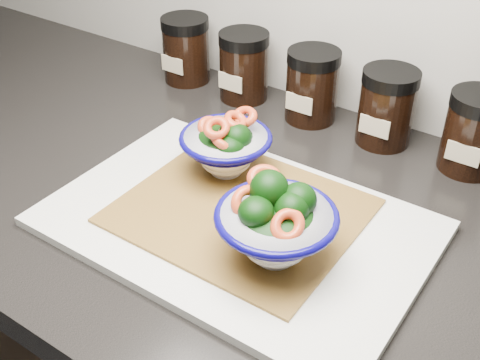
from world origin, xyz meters
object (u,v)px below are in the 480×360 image
Objects in this scene: bowl_left at (227,147)px; spice_jar_e at (474,132)px; spice_jar_b at (244,66)px; cutting_board at (237,224)px; spice_jar_d at (387,107)px; spice_jar_a at (186,49)px; bowl_right at (276,225)px; spice_jar_c at (312,86)px.

spice_jar_e is at bearing 40.18° from bowl_left.
bowl_left is at bearing -61.06° from spice_jar_b.
spice_jar_d reaches higher than cutting_board.
spice_jar_a is at bearing 180.00° from spice_jar_b.
spice_jar_d is at bearing 91.77° from bowl_right.
spice_jar_e is at bearing 0.00° from spice_jar_c.
spice_jar_b is 1.00× the size of spice_jar_c.
spice_jar_a is (-0.38, 0.32, -0.00)m from bowl_right.
spice_jar_b is at bearing 128.90° from bowl_right.
spice_jar_b is (-0.12, 0.22, 0.00)m from bowl_left.
spice_jar_b and spice_jar_c have the same top height.
spice_jar_e is (0.26, 0.22, 0.00)m from bowl_left.
bowl_left is 1.08× the size of spice_jar_a.
bowl_left is 0.32m from spice_jar_a.
bowl_right is at bearing -109.82° from spice_jar_e.
bowl_right reaches higher than bowl_left.
spice_jar_b is 0.13m from spice_jar_c.
bowl_right reaches higher than spice_jar_a.
spice_jar_e is at bearing 56.83° from cutting_board.
bowl_right is 1.19× the size of spice_jar_c.
spice_jar_a is 0.12m from spice_jar_b.
spice_jar_d is at bearing 0.00° from spice_jar_b.
spice_jar_e is (0.38, 0.00, 0.00)m from spice_jar_b.
spice_jar_a is 0.50m from spice_jar_e.
spice_jar_e is (0.25, 0.00, 0.00)m from spice_jar_c.
bowl_left is 0.25m from spice_jar_b.
cutting_board is at bearing -102.36° from spice_jar_d.
bowl_left is (-0.07, 0.07, 0.05)m from cutting_board.
spice_jar_a is at bearing 180.00° from spice_jar_e.
cutting_board is 0.11m from bowl_left.
cutting_board is 3.69× the size of bowl_left.
bowl_left reaches higher than cutting_board.
spice_jar_b is 1.00× the size of spice_jar_e.
spice_jar_e is (0.13, 0.00, 0.00)m from spice_jar_d.
bowl_left is 0.33m from spice_jar_e.
spice_jar_d is (0.25, 0.00, 0.00)m from spice_jar_b.
bowl_right reaches higher than cutting_board.
spice_jar_a is 1.00× the size of spice_jar_b.
spice_jar_a is at bearing 180.00° from spice_jar_d.
spice_jar_d is at bearing 0.00° from spice_jar_c.
spice_jar_a is (-0.24, 0.22, 0.00)m from bowl_left.
bowl_right is at bearing -40.21° from spice_jar_a.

